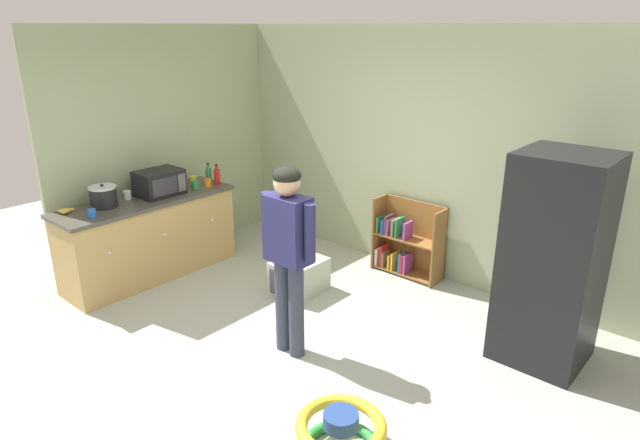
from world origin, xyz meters
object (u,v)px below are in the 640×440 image
object	(u,v)px
microwave	(159,183)
green_glass_bottle	(209,175)
green_cup	(195,185)
refrigerator	(553,261)
orange_cup	(208,183)
white_cup	(127,195)
blue_cup	(92,214)
baby_walker	(341,434)
ketchup_bottle	(217,176)
yellow_cup	(193,180)
bookshelf	(405,243)
banana_bunch	(67,210)
pet_carrier	(299,276)
kitchen_counter	(150,237)
crock_pot	(103,197)
standing_person	(288,244)

from	to	relation	value
microwave	green_glass_bottle	bearing A→B (deg)	88.33
microwave	green_cup	xyz separation A→B (m)	(0.10, 0.40, -0.09)
refrigerator	green_cup	size ratio (longest dim) A/B	18.74
green_glass_bottle	orange_cup	bearing A→B (deg)	-42.28
white_cup	blue_cup	bearing A→B (deg)	-61.75
baby_walker	refrigerator	bearing A→B (deg)	74.42
orange_cup	baby_walker	bearing A→B (deg)	-24.53
ketchup_bottle	yellow_cup	world-z (taller)	ketchup_bottle
refrigerator	baby_walker	bearing A→B (deg)	-105.58
bookshelf	microwave	distance (m)	2.83
ketchup_bottle	blue_cup	xyz separation A→B (m)	(0.03, -1.57, -0.05)
orange_cup	yellow_cup	size ratio (longest dim) A/B	1.00
bookshelf	ketchup_bottle	xyz separation A→B (m)	(-1.98, -1.05, 0.64)
refrigerator	green_cup	bearing A→B (deg)	-169.75
green_glass_bottle	banana_bunch	bearing A→B (deg)	-96.31
green_cup	yellow_cup	world-z (taller)	same
microwave	orange_cup	bearing A→B (deg)	75.99
ketchup_bottle	white_cup	xyz separation A→B (m)	(-0.27, -1.02, -0.05)
green_glass_bottle	ketchup_bottle	bearing A→B (deg)	12.54
white_cup	refrigerator	bearing A→B (deg)	19.34
pet_carrier	green_cup	xyz separation A→B (m)	(-1.46, -0.19, 0.77)
green_cup	yellow_cup	xyz separation A→B (m)	(-0.20, 0.11, 0.00)
white_cup	kitchen_counter	bearing A→B (deg)	44.45
kitchen_counter	crock_pot	size ratio (longest dim) A/B	7.10
crock_pot	blue_cup	distance (m)	0.36
ketchup_bottle	baby_walker	bearing A→B (deg)	-26.54
ketchup_bottle	yellow_cup	distance (m)	0.30
bookshelf	standing_person	xyz separation A→B (m)	(0.14, -2.01, 0.64)
crock_pot	ketchup_bottle	size ratio (longest dim) A/B	1.12
bookshelf	microwave	world-z (taller)	microwave
green_cup	blue_cup	bearing A→B (deg)	-86.54
baby_walker	crock_pot	size ratio (longest dim) A/B	2.19
baby_walker	crock_pot	bearing A→B (deg)	175.06
green_cup	microwave	bearing A→B (deg)	-104.11
pet_carrier	blue_cup	bearing A→B (deg)	-133.12
green_glass_bottle	green_cup	distance (m)	0.28
kitchen_counter	orange_cup	xyz separation A→B (m)	(0.13, 0.75, 0.50)
baby_walker	green_glass_bottle	distance (m)	3.79
microwave	bookshelf	bearing A→B (deg)	39.18
banana_bunch	standing_person	bearing A→B (deg)	16.11
baby_walker	white_cup	distance (m)	3.62
pet_carrier	orange_cup	bearing A→B (deg)	-178.48
pet_carrier	blue_cup	world-z (taller)	blue_cup
kitchen_counter	bookshelf	xyz separation A→B (m)	(2.12, 1.94, -0.09)
bookshelf	ketchup_bottle	bearing A→B (deg)	-152.12
green_glass_bottle	blue_cup	size ratio (longest dim) A/B	2.59
refrigerator	crock_pot	xyz separation A→B (m)	(-3.99, -1.72, 0.12)
refrigerator	green_cup	xyz separation A→B (m)	(-3.82, -0.69, 0.06)
pet_carrier	green_cup	bearing A→B (deg)	-172.58
baby_walker	yellow_cup	world-z (taller)	yellow_cup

